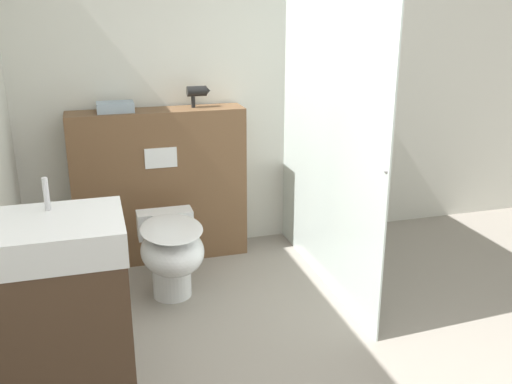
% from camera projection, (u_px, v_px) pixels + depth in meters
% --- Properties ---
extents(wall_back, '(8.00, 0.06, 2.50)m').
position_uv_depth(wall_back, '(212.00, 82.00, 4.16)').
color(wall_back, silver).
rests_on(wall_back, ground_plane).
extents(partition_panel, '(1.22, 0.27, 1.10)m').
position_uv_depth(partition_panel, '(160.00, 186.00, 4.10)').
color(partition_panel, brown).
rests_on(partition_panel, ground_plane).
extents(shower_glass, '(0.04, 1.63, 2.07)m').
position_uv_depth(shower_glass, '(327.00, 131.00, 3.61)').
color(shower_glass, silver).
rests_on(shower_glass, ground_plane).
extents(toilet, '(0.39, 0.66, 0.51)m').
position_uv_depth(toilet, '(171.00, 251.00, 3.56)').
color(toilet, white).
rests_on(toilet, ground_plane).
extents(sink_vanity, '(0.59, 0.46, 1.13)m').
position_uv_depth(sink_vanity, '(60.00, 329.00, 2.40)').
color(sink_vanity, '#473323').
rests_on(sink_vanity, ground_plane).
extents(hair_drier, '(0.16, 0.07, 0.15)m').
position_uv_depth(hair_drier, '(198.00, 92.00, 3.98)').
color(hair_drier, black).
rests_on(hair_drier, partition_panel).
extents(folded_towel, '(0.24, 0.17, 0.07)m').
position_uv_depth(folded_towel, '(115.00, 107.00, 3.84)').
color(folded_towel, '#8C9EAD').
rests_on(folded_towel, partition_panel).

